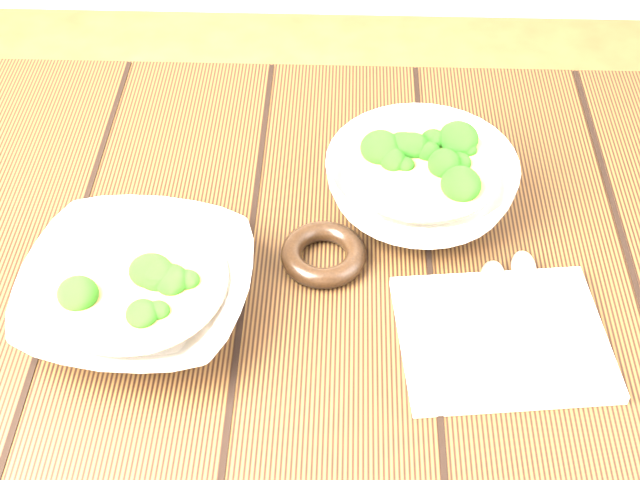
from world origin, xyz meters
TOP-DOWN VIEW (x-y plane):
  - table at (0.00, 0.00)m, footprint 1.20×0.80m
  - soup_bowl_front at (-0.12, -0.05)m, footprint 0.26×0.26m
  - soup_bowl_back at (0.17, 0.12)m, footprint 0.27×0.27m
  - trivet at (0.06, 0.03)m, footprint 0.11×0.11m
  - napkin at (0.25, -0.08)m, footprint 0.22×0.19m
  - spoon_left at (0.24, -0.04)m, footprint 0.04×0.17m
  - spoon_right at (0.28, -0.02)m, footprint 0.03×0.17m

SIDE VIEW (x-z plane):
  - table at x=0.00m, z-range 0.26..1.01m
  - napkin at x=0.25m, z-range 0.75..0.76m
  - trivet at x=0.06m, z-range 0.75..0.77m
  - spoon_left at x=0.24m, z-range 0.76..0.77m
  - spoon_right at x=0.28m, z-range 0.76..0.77m
  - soup_bowl_front at x=-0.12m, z-range 0.75..0.82m
  - soup_bowl_back at x=0.17m, z-range 0.75..0.83m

